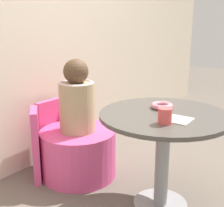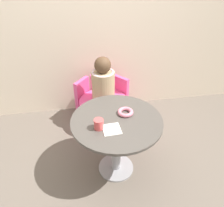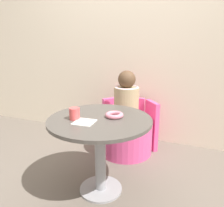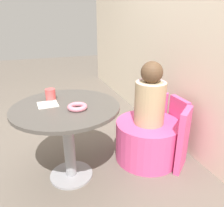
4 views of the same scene
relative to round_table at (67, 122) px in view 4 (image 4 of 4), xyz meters
name	(u,v)px [view 4 (image 4 of 4)]	position (x,y,z in m)	size (l,w,h in m)	color
ground_plane	(74,170)	(-0.06, 0.03, -0.50)	(12.00, 12.00, 0.00)	#665B51
back_wall	(200,22)	(-0.06, 1.16, 0.70)	(6.00, 0.06, 2.40)	beige
round_table	(67,122)	(0.00, 0.00, 0.00)	(0.79, 0.79, 0.63)	#99999E
tub_chair	(147,140)	(-0.02, 0.71, -0.31)	(0.58, 0.58, 0.37)	#E54C8C
booth_backrest	(170,127)	(-0.02, 0.95, -0.22)	(0.68, 0.25, 0.55)	#E54C8C
child_figure	(150,96)	(-0.02, 0.71, 0.12)	(0.26, 0.26, 0.54)	tan
donut	(77,107)	(0.09, 0.07, 0.15)	(0.14, 0.14, 0.03)	pink
cup	(51,95)	(-0.16, -0.09, 0.18)	(0.08, 0.08, 0.09)	#DB4C4C
paper_napkin	(48,104)	(-0.06, -0.12, 0.14)	(0.15, 0.15, 0.01)	silver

